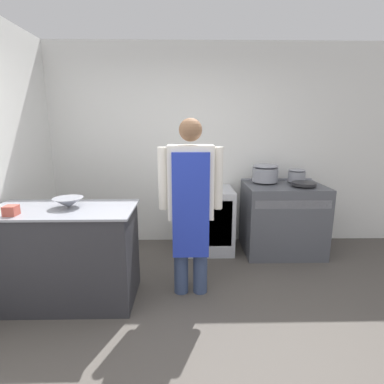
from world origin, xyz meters
name	(u,v)px	position (x,y,z in m)	size (l,w,h in m)	color
ground_plane	(184,349)	(0.00, 0.00, 0.00)	(14.00, 14.00, 0.00)	#4C4742
wall_back	(185,147)	(0.00, 2.22, 1.35)	(8.00, 0.05, 2.70)	white
prep_counter	(66,255)	(-1.11, 0.69, 0.46)	(1.31, 0.67, 0.91)	#2D2D33
stove	(282,218)	(1.27, 1.77, 0.45)	(0.98, 0.74, 0.92)	#4C4F56
fridge_unit	(208,219)	(0.30, 1.86, 0.42)	(0.66, 0.62, 0.83)	silver
person_cook	(191,199)	(0.06, 0.79, 0.97)	(0.60, 0.24, 1.71)	#38476B
mixing_bowl	(68,203)	(-1.06, 0.72, 0.95)	(0.27, 0.27, 0.09)	gray
plastic_tub	(11,211)	(-1.44, 0.48, 0.95)	(0.10, 0.10, 0.08)	#B24C3F
stock_pot	(265,173)	(1.05, 1.90, 1.04)	(0.33, 0.33, 0.23)	gray
saute_pan	(304,184)	(1.47, 1.65, 0.94)	(0.30, 0.30, 0.04)	#262628
sauce_pot	(297,175)	(1.47, 1.90, 1.00)	(0.22, 0.22, 0.17)	gray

